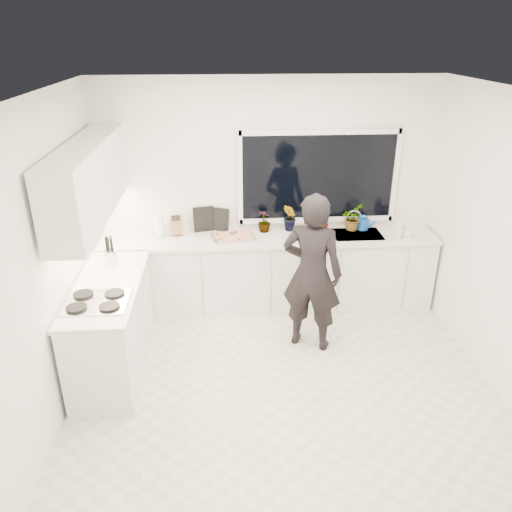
{
  "coord_description": "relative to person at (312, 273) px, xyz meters",
  "views": [
    {
      "loc": [
        -0.54,
        -3.97,
        3.14
      ],
      "look_at": [
        -0.23,
        0.4,
        1.15
      ],
      "focal_mm": 35.0,
      "sensor_mm": 36.0,
      "label": 1
    }
  ],
  "objects": [
    {
      "name": "floor",
      "position": [
        -0.36,
        -0.57,
        -0.87
      ],
      "size": [
        4.0,
        3.5,
        0.02
      ],
      "primitive_type": "cube",
      "color": "beige",
      "rests_on": "ground"
    },
    {
      "name": "wall_back",
      "position": [
        -0.36,
        1.19,
        0.49
      ],
      "size": [
        4.0,
        0.02,
        2.7
      ],
      "primitive_type": "cube",
      "color": "white",
      "rests_on": "ground"
    },
    {
      "name": "wall_left",
      "position": [
        -2.37,
        -0.57,
        0.49
      ],
      "size": [
        0.02,
        3.5,
        2.7
      ],
      "primitive_type": "cube",
      "color": "white",
      "rests_on": "ground"
    },
    {
      "name": "wall_right",
      "position": [
        1.65,
        -0.57,
        0.49
      ],
      "size": [
        0.02,
        3.5,
        2.7
      ],
      "primitive_type": "cube",
      "color": "white",
      "rests_on": "ground"
    },
    {
      "name": "ceiling",
      "position": [
        -0.36,
        -0.57,
        1.85
      ],
      "size": [
        4.0,
        3.5,
        0.02
      ],
      "primitive_type": "cube",
      "color": "white",
      "rests_on": "wall_back"
    },
    {
      "name": "window",
      "position": [
        0.24,
        1.15,
        0.69
      ],
      "size": [
        1.8,
        0.02,
        1.0
      ],
      "primitive_type": "cube",
      "color": "black",
      "rests_on": "wall_back"
    },
    {
      "name": "base_cabinets_back",
      "position": [
        -0.36,
        0.88,
        -0.42
      ],
      "size": [
        3.92,
        0.58,
        0.88
      ],
      "primitive_type": "cube",
      "color": "white",
      "rests_on": "floor"
    },
    {
      "name": "base_cabinets_left",
      "position": [
        -2.03,
        -0.22,
        -0.42
      ],
      "size": [
        0.58,
        1.6,
        0.88
      ],
      "primitive_type": "cube",
      "color": "white",
      "rests_on": "floor"
    },
    {
      "name": "countertop_back",
      "position": [
        -0.36,
        0.87,
        0.04
      ],
      "size": [
        3.94,
        0.62,
        0.04
      ],
      "primitive_type": "cube",
      "color": "silver",
      "rests_on": "base_cabinets_back"
    },
    {
      "name": "countertop_left",
      "position": [
        -2.03,
        -0.22,
        0.04
      ],
      "size": [
        0.62,
        1.6,
        0.04
      ],
      "primitive_type": "cube",
      "color": "silver",
      "rests_on": "base_cabinets_left"
    },
    {
      "name": "upper_cabinets",
      "position": [
        -2.15,
        0.13,
        0.99
      ],
      "size": [
        0.34,
        2.1,
        0.7
      ],
      "primitive_type": "cube",
      "color": "white",
      "rests_on": "wall_left"
    },
    {
      "name": "sink",
      "position": [
        0.69,
        0.88,
        0.01
      ],
      "size": [
        0.58,
        0.42,
        0.14
      ],
      "primitive_type": "cube",
      "color": "silver",
      "rests_on": "countertop_back"
    },
    {
      "name": "faucet",
      "position": [
        0.69,
        1.08,
        0.17
      ],
      "size": [
        0.03,
        0.03,
        0.22
      ],
      "primitive_type": "cylinder",
      "color": "silver",
      "rests_on": "countertop_back"
    },
    {
      "name": "stovetop",
      "position": [
        -2.05,
        -0.57,
        0.08
      ],
      "size": [
        0.56,
        0.48,
        0.03
      ],
      "primitive_type": "cube",
      "color": "black",
      "rests_on": "countertop_left"
    },
    {
      "name": "person",
      "position": [
        0.0,
        0.0,
        0.0
      ],
      "size": [
        0.74,
        0.62,
        1.72
      ],
      "primitive_type": "imported",
      "rotation": [
        0.0,
        0.0,
        2.74
      ],
      "color": "black",
      "rests_on": "floor"
    },
    {
      "name": "pizza_tray",
      "position": [
        -0.78,
        0.85,
        0.08
      ],
      "size": [
        0.54,
        0.44,
        0.03
      ],
      "primitive_type": "cube",
      "rotation": [
        0.0,
        0.0,
        0.19
      ],
      "color": "silver",
      "rests_on": "countertop_back"
    },
    {
      "name": "pizza",
      "position": [
        -0.78,
        0.85,
        0.09
      ],
      "size": [
        0.49,
        0.39,
        0.01
      ],
      "primitive_type": "cube",
      "rotation": [
        0.0,
        0.0,
        0.19
      ],
      "color": "red",
      "rests_on": "pizza_tray"
    },
    {
      "name": "watering_can",
      "position": [
        0.8,
        1.04,
        0.13
      ],
      "size": [
        0.16,
        0.16,
        0.13
      ],
      "primitive_type": "cylinder",
      "rotation": [
        0.0,
        0.0,
        -0.13
      ],
      "color": "#1248AA",
      "rests_on": "countertop_back"
    },
    {
      "name": "paper_towel_roll",
      "position": [
        -1.65,
        0.98,
        0.19
      ],
      "size": [
        0.12,
        0.12,
        0.26
      ],
      "primitive_type": "cylinder",
      "rotation": [
        0.0,
        0.0,
        -0.07
      ],
      "color": "white",
      "rests_on": "countertop_back"
    },
    {
      "name": "knife_block",
      "position": [
        -1.45,
        1.02,
        0.17
      ],
      "size": [
        0.14,
        0.11,
        0.22
      ],
      "primitive_type": "cube",
      "rotation": [
        0.0,
        0.0,
        0.07
      ],
      "color": "#956845",
      "rests_on": "countertop_back"
    },
    {
      "name": "utensil_crock",
      "position": [
        -2.06,
        0.23,
        0.14
      ],
      "size": [
        0.15,
        0.15,
        0.16
      ],
      "primitive_type": "cylinder",
      "rotation": [
        0.0,
        0.0,
        -0.13
      ],
      "color": "silver",
      "rests_on": "countertop_left"
    },
    {
      "name": "picture_frame_large",
      "position": [
        -0.93,
        1.12,
        0.2
      ],
      "size": [
        0.21,
        0.11,
        0.28
      ],
      "primitive_type": "cube",
      "rotation": [
        0.0,
        0.0,
        -0.41
      ],
      "color": "black",
      "rests_on": "countertop_back"
    },
    {
      "name": "picture_frame_small",
      "position": [
        -1.13,
        1.12,
        0.21
      ],
      "size": [
        0.25,
        0.07,
        0.3
      ],
      "primitive_type": "cube",
      "rotation": [
        0.0,
        0.0,
        0.22
      ],
      "color": "black",
      "rests_on": "countertop_back"
    },
    {
      "name": "herb_plants",
      "position": [
        0.28,
        1.04,
        0.21
      ],
      "size": [
        1.32,
        0.33,
        0.34
      ],
      "color": "#26662D",
      "rests_on": "countertop_back"
    },
    {
      "name": "soap_bottles",
      "position": [
        1.17,
        0.73,
        0.19
      ],
      "size": [
        0.23,
        0.15,
        0.27
      ],
      "color": "#D8BF66",
      "rests_on": "countertop_back"
    }
  ]
}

